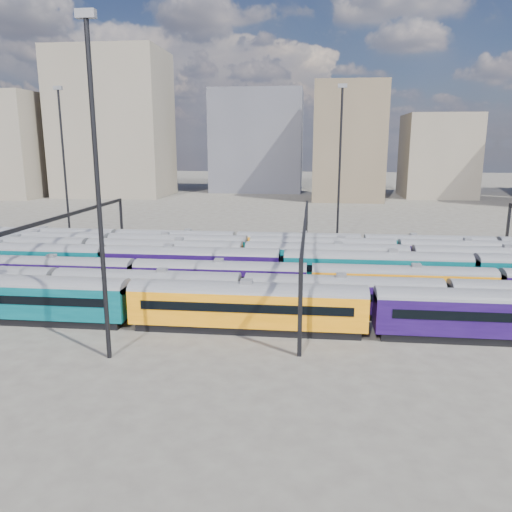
# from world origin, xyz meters

# --- Properties ---
(ground) EXTENTS (500.00, 500.00, 0.00)m
(ground) POSITION_xyz_m (0.00, 0.00, 0.00)
(ground) COLOR #45403A
(ground) RESTS_ON ground
(rake_0) EXTENTS (108.70, 3.18, 5.37)m
(rake_0) POSITION_xyz_m (5.16, -15.00, 2.82)
(rake_0) COLOR black
(rake_0) RESTS_ON ground
(rake_1) EXTENTS (97.55, 2.86, 4.81)m
(rake_1) POSITION_xyz_m (-5.76, -10.00, 2.52)
(rake_1) COLOR black
(rake_1) RESTS_ON ground
(rake_2) EXTENTS (116.89, 2.85, 4.79)m
(rake_2) POSITION_xyz_m (10.63, -5.00, 2.52)
(rake_2) COLOR black
(rake_2) RESTS_ON ground
(rake_3) EXTENTS (130.12, 3.17, 5.35)m
(rake_3) POSITION_xyz_m (7.37, 0.00, 2.81)
(rake_3) COLOR black
(rake_3) RESTS_ON ground
(rake_4) EXTENTS (104.45, 3.06, 5.15)m
(rake_4) POSITION_xyz_m (-8.35, 5.00, 2.71)
(rake_4) COLOR black
(rake_4) RESTS_ON ground
(rake_5) EXTENTS (100.14, 2.93, 4.94)m
(rake_5) POSITION_xyz_m (-7.93, 10.00, 2.59)
(rake_5) COLOR black
(rake_5) RESTS_ON ground
(rake_6) EXTENTS (111.09, 2.71, 4.55)m
(rake_6) POSITION_xyz_m (-0.42, 15.00, 2.39)
(rake_6) COLOR black
(rake_6) RESTS_ON ground
(gantry_1) EXTENTS (0.35, 40.35, 8.03)m
(gantry_1) POSITION_xyz_m (-20.00, 0.00, 6.79)
(gantry_1) COLOR black
(gantry_1) RESTS_ON ground
(gantry_2) EXTENTS (0.35, 40.35, 8.03)m
(gantry_2) POSITION_xyz_m (10.00, 0.00, 6.79)
(gantry_2) COLOR black
(gantry_2) RESTS_ON ground
(mast_1) EXTENTS (1.40, 0.50, 25.60)m
(mast_1) POSITION_xyz_m (-30.00, 22.00, 13.97)
(mast_1) COLOR black
(mast_1) RESTS_ON ground
(mast_2) EXTENTS (1.40, 0.50, 25.60)m
(mast_2) POSITION_xyz_m (-5.00, -22.00, 13.97)
(mast_2) COLOR black
(mast_2) RESTS_ON ground
(mast_3) EXTENTS (1.40, 0.50, 25.60)m
(mast_3) POSITION_xyz_m (15.00, 24.00, 13.97)
(mast_3) COLOR black
(mast_3) RESTS_ON ground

